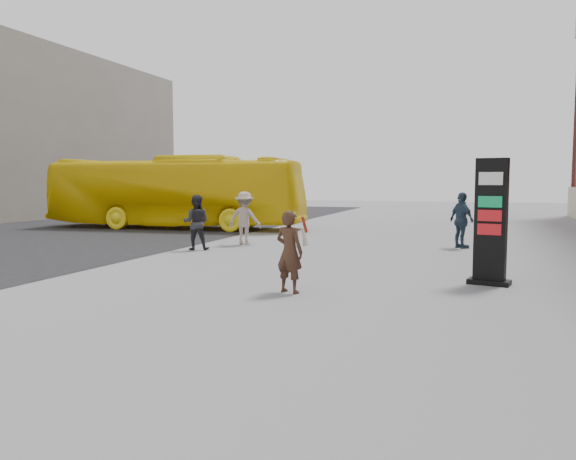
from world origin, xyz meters
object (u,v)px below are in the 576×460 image
(info_pylon, at_px, (491,222))
(pedestrian_a, at_px, (196,222))
(pedestrian_c, at_px, (462,220))
(bus, at_px, (176,192))
(pedestrian_b, at_px, (245,218))
(woman, at_px, (290,251))

(info_pylon, xyz_separation_m, pedestrian_a, (-8.63, 3.37, -0.45))
(pedestrian_a, distance_m, pedestrian_c, 8.49)
(bus, distance_m, pedestrian_a, 8.49)
(info_pylon, bearing_deg, pedestrian_c, 108.63)
(pedestrian_b, bearing_deg, bus, -43.15)
(woman, relative_size, pedestrian_a, 0.93)
(info_pylon, distance_m, bus, 16.92)
(pedestrian_b, bearing_deg, woman, 118.45)
(info_pylon, bearing_deg, pedestrian_b, 158.40)
(pedestrian_b, relative_size, pedestrian_c, 1.00)
(woman, relative_size, pedestrian_c, 0.89)
(woman, xyz_separation_m, bus, (-9.67, 12.53, 0.82))
(bus, xyz_separation_m, pedestrian_a, (4.73, -7.00, -0.78))
(info_pylon, height_order, bus, bus)
(info_pylon, relative_size, woman, 1.64)
(info_pylon, relative_size, pedestrian_b, 1.46)
(woman, height_order, pedestrian_b, pedestrian_b)
(info_pylon, xyz_separation_m, bus, (-13.36, 10.37, 0.33))
(woman, bearing_deg, info_pylon, -133.16)
(bus, bearing_deg, woman, -146.73)
(bus, bearing_deg, pedestrian_a, -150.34)
(bus, relative_size, pedestrian_b, 6.54)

